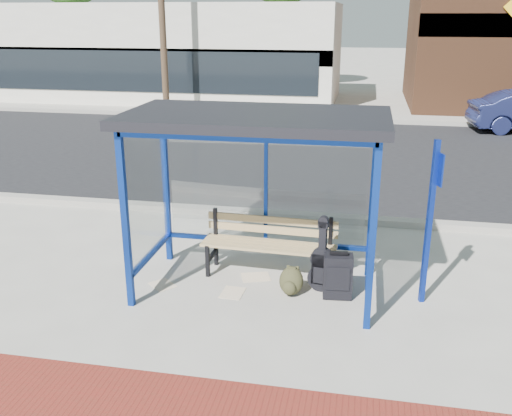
% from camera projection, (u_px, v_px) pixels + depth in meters
% --- Properties ---
extents(ground, '(120.00, 120.00, 0.00)m').
position_uv_depth(ground, '(256.00, 289.00, 7.83)').
color(ground, '#B2ADA0').
rests_on(ground, ground).
extents(brick_paver_strip, '(60.00, 1.00, 0.01)m').
position_uv_depth(brick_paver_strip, '(204.00, 411.00, 5.41)').
color(brick_paver_strip, maroon).
rests_on(brick_paver_strip, ground).
extents(curb_near, '(60.00, 0.25, 0.12)m').
position_uv_depth(curb_near, '(286.00, 215.00, 10.51)').
color(curb_near, gray).
rests_on(curb_near, ground).
extents(street_asphalt, '(60.00, 10.00, 0.00)m').
position_uv_depth(street_asphalt, '(313.00, 155.00, 15.26)').
color(street_asphalt, black).
rests_on(street_asphalt, ground).
extents(curb_far, '(60.00, 0.25, 0.12)m').
position_uv_depth(curb_far, '(327.00, 120.00, 19.98)').
color(curb_far, gray).
rests_on(curb_far, ground).
extents(far_sidewalk, '(60.00, 4.00, 0.01)m').
position_uv_depth(far_sidewalk, '(331.00, 113.00, 21.77)').
color(far_sidewalk, '#B2ADA0').
rests_on(far_sidewalk, ground).
extents(bus_shelter, '(3.30, 1.80, 2.42)m').
position_uv_depth(bus_shelter, '(257.00, 140.00, 7.23)').
color(bus_shelter, navy).
rests_on(bus_shelter, ground).
extents(storefront_white, '(18.00, 6.04, 4.00)m').
position_uv_depth(storefront_white, '(135.00, 51.00, 25.51)').
color(storefront_white, silver).
rests_on(storefront_white, ground).
extents(bench, '(1.92, 0.54, 0.90)m').
position_uv_depth(bench, '(270.00, 242.00, 8.11)').
color(bench, black).
rests_on(bench, ground).
extents(guitar_bag, '(0.38, 0.16, 1.01)m').
position_uv_depth(guitar_bag, '(322.00, 266.00, 7.67)').
color(guitar_bag, black).
rests_on(guitar_bag, ground).
extents(suitcase, '(0.40, 0.28, 0.66)m').
position_uv_depth(suitcase, '(338.00, 276.00, 7.51)').
color(suitcase, black).
rests_on(suitcase, ground).
extents(backpack, '(0.35, 0.32, 0.39)m').
position_uv_depth(backpack, '(291.00, 282.00, 7.62)').
color(backpack, '#2E2E1A').
rests_on(backpack, ground).
extents(sign_post, '(0.13, 0.26, 2.16)m').
position_uv_depth(sign_post, '(431.00, 214.00, 7.11)').
color(sign_post, navy).
rests_on(sign_post, ground).
extents(newspaper_a, '(0.45, 0.44, 0.01)m').
position_uv_depth(newspaper_a, '(163.00, 285.00, 7.94)').
color(newspaper_a, white).
rests_on(newspaper_a, ground).
extents(newspaper_b, '(0.31, 0.39, 0.01)m').
position_uv_depth(newspaper_b, '(233.00, 293.00, 7.71)').
color(newspaper_b, white).
rests_on(newspaper_b, ground).
extents(newspaper_c, '(0.48, 0.43, 0.01)m').
position_uv_depth(newspaper_c, '(256.00, 277.00, 8.17)').
color(newspaper_c, white).
rests_on(newspaper_c, ground).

